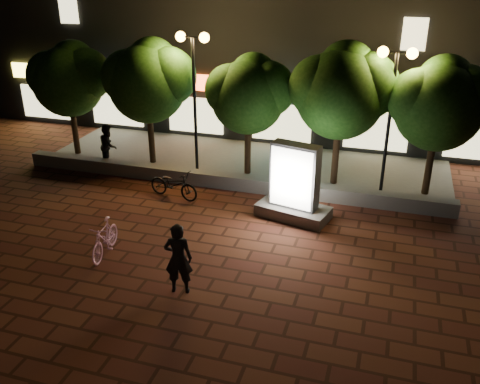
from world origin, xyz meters
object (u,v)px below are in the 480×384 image
at_px(tree_left, 149,79).
at_px(ad_kiosk, 294,188).
at_px(street_lamp_left, 193,67).
at_px(tree_right, 343,88).
at_px(scooter_parked, 174,184).
at_px(street_lamp_right, 394,84).
at_px(pedestrian, 109,145).
at_px(scooter_pink, 105,238).
at_px(tree_far_left, 70,77).
at_px(tree_mid, 250,92).
at_px(tree_far_right, 441,101).
at_px(rider, 178,259).

bearing_deg(tree_left, ad_kiosk, -25.60).
bearing_deg(street_lamp_left, tree_left, 172.30).
bearing_deg(tree_right, scooter_parked, -151.56).
relative_size(street_lamp_right, pedestrian, 2.93).
bearing_deg(tree_right, scooter_pink, -128.68).
height_order(ad_kiosk, scooter_pink, ad_kiosk).
bearing_deg(tree_far_left, tree_right, 0.00).
bearing_deg(tree_far_left, street_lamp_right, -1.21).
relative_size(tree_mid, street_lamp_left, 0.87).
relative_size(tree_left, pedestrian, 2.88).
bearing_deg(ad_kiosk, pedestrian, 165.11).
height_order(street_lamp_left, ad_kiosk, street_lamp_left).
height_order(tree_mid, street_lamp_left, street_lamp_left).
xyz_separation_m(tree_far_right, rider, (-6.02, -7.89, -2.42)).
relative_size(street_lamp_left, pedestrian, 3.05).
relative_size(scooter_pink, rider, 0.90).
height_order(street_lamp_right, scooter_pink, street_lamp_right).
height_order(tree_far_left, tree_right, tree_right).
bearing_deg(tree_mid, ad_kiosk, -52.26).
xyz_separation_m(tree_far_left, tree_mid, (7.50, -0.00, -0.08)).
distance_m(tree_far_right, street_lamp_left, 8.58).
relative_size(tree_right, scooter_pink, 2.97).
bearing_deg(ad_kiosk, scooter_parked, 177.03).
bearing_deg(tree_left, street_lamp_right, -1.68).
bearing_deg(tree_far_right, tree_mid, -180.00).
distance_m(tree_far_right, ad_kiosk, 5.66).
bearing_deg(tree_mid, pedestrian, -170.00).
distance_m(rider, scooter_parked, 5.62).
xyz_separation_m(tree_mid, tree_far_right, (6.50, 0.00, 0.15)).
height_order(tree_far_right, street_lamp_right, street_lamp_right).
bearing_deg(tree_far_left, street_lamp_left, -2.76).
height_order(scooter_pink, scooter_parked, scooter_pink).
bearing_deg(tree_right, ad_kiosk, -107.35).
bearing_deg(ad_kiosk, tree_mid, 127.74).
xyz_separation_m(tree_left, pedestrian, (-1.47, -0.96, -2.52)).
relative_size(tree_right, rider, 2.67).
bearing_deg(pedestrian, tree_far_left, 41.45).
xyz_separation_m(ad_kiosk, scooter_parked, (-4.26, 0.22, -0.50)).
relative_size(tree_left, street_lamp_right, 0.98).
distance_m(tree_left, rider, 9.41).
xyz_separation_m(tree_right, street_lamp_left, (-5.36, -0.26, 0.46)).
relative_size(tree_right, tree_far_right, 1.06).
distance_m(street_lamp_left, rider, 8.61).
distance_m(street_lamp_left, scooter_parked, 4.36).
bearing_deg(tree_far_left, scooter_parked, -26.76).
xyz_separation_m(tree_right, scooter_parked, (-5.21, -2.82, -3.06)).
relative_size(tree_left, street_lamp_left, 0.94).
bearing_deg(pedestrian, street_lamp_left, -101.63).
relative_size(tree_far_left, tree_left, 0.95).
xyz_separation_m(scooter_pink, scooter_parked, (0.30, 4.05, -0.01)).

